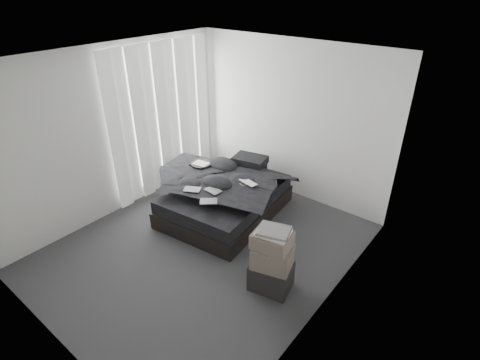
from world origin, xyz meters
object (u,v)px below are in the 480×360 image
Objects in this scene: bed at (225,206)px; side_stand at (202,180)px; laptop at (246,179)px; box_lower at (271,276)px.

bed is 0.69m from side_stand.
bed is 6.24× the size of laptop.
side_stand is 1.33× the size of box_lower.
laptop reaches higher than box_lower.
laptop is 0.48× the size of side_stand.
side_stand reaches higher than bed.
bed is 1.76m from box_lower.
bed is 3.99× the size of box_lower.
side_stand is at bearing 161.11° from bed.
box_lower is (1.51, -0.90, 0.05)m from bed.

